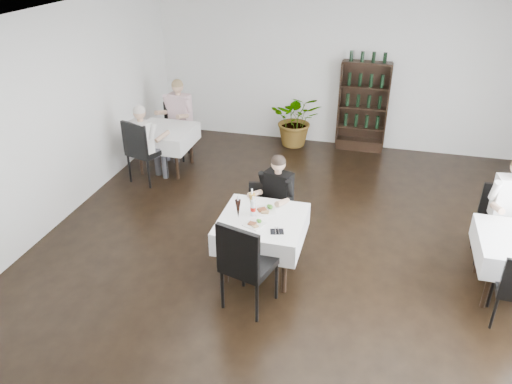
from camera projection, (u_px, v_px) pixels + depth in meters
room_shell at (288, 167)px, 5.66m from camera, size 9.00×9.00×9.00m
wine_shelf at (363, 108)px, 9.52m from camera, size 0.90×0.28×1.75m
main_table at (262, 228)px, 6.15m from camera, size 1.03×1.03×0.77m
left_table at (165, 137)px, 8.82m from camera, size 0.98×0.98×0.77m
potted_tree at (296, 119)px, 9.85m from camera, size 1.05×0.94×1.07m
main_chair_far at (263, 211)px, 6.75m from camera, size 0.46×0.46×0.89m
main_chair_near at (245, 261)px, 5.49m from camera, size 0.65×0.65×1.15m
left_chair_far at (175, 127)px, 9.36m from camera, size 0.52×0.52×1.01m
left_chair_near at (142, 148)px, 8.33m from camera, size 0.64×0.64×1.11m
right_chair_far at (497, 219)px, 6.45m from camera, size 0.46×0.47×1.00m
diner_main at (275, 195)px, 6.61m from camera, size 0.57×0.60×1.32m
diner_left_far at (177, 113)px, 9.22m from camera, size 0.60×0.63×1.47m
diner_left_near at (146, 138)px, 8.27m from camera, size 0.63×0.66×1.39m
diner_right_far at (512, 204)px, 6.20m from camera, size 0.59×0.60×1.47m
plate_far at (265, 210)px, 6.21m from camera, size 0.34×0.34×0.08m
plate_near at (255, 224)px, 5.93m from camera, size 0.28×0.28×0.07m
pilsner_dark at (238, 209)px, 6.02m from camera, size 0.07×0.07×0.31m
pilsner_lager at (252, 204)px, 6.11m from camera, size 0.08×0.08×0.34m
coke_bottle at (253, 208)px, 6.09m from camera, size 0.07×0.07×0.26m
napkin_cutlery at (277, 231)px, 5.80m from camera, size 0.18×0.17×0.02m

